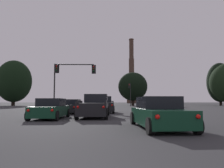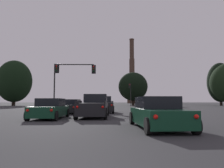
# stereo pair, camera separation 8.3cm
# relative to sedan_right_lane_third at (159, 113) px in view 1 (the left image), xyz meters

# --- Properties ---
(sedan_right_lane_third) EXTENTS (2.19, 4.78, 1.43)m
(sedan_right_lane_third) POSITION_rel_sedan_right_lane_third_xyz_m (0.00, 0.00, 0.00)
(sedan_right_lane_third) COLOR #0F3823
(sedan_right_lane_third) RESTS_ON ground_plane
(pickup_truck_center_lane_second) EXTENTS (2.32, 5.55, 1.82)m
(pickup_truck_center_lane_second) POSITION_rel_sedan_right_lane_third_xyz_m (-3.34, 7.16, 0.14)
(pickup_truck_center_lane_second) COLOR black
(pickup_truck_center_lane_second) RESTS_ON ground_plane
(sedan_left_lane_front) EXTENTS (2.09, 4.74, 1.43)m
(sedan_left_lane_front) POSITION_rel_sedan_right_lane_third_xyz_m (-6.06, 12.51, 0.00)
(sedan_left_lane_front) COLOR black
(sedan_left_lane_front) RESTS_ON ground_plane
(pickup_truck_center_lane_front) EXTENTS (2.34, 5.56, 1.82)m
(pickup_truck_center_lane_front) POSITION_rel_sedan_right_lane_third_xyz_m (-2.83, 14.54, 0.14)
(pickup_truck_center_lane_front) COLOR black
(pickup_truck_center_lane_front) RESTS_ON ground_plane
(sedan_left_lane_second) EXTENTS (2.00, 4.71, 1.43)m
(sedan_left_lane_second) POSITION_rel_sedan_right_lane_third_xyz_m (-6.37, 5.71, 0.00)
(sedan_left_lane_second) COLOR #0F3823
(sedan_left_lane_second) RESTS_ON ground_plane
(traffic_light_overhead_left) EXTENTS (5.93, 0.50, 6.48)m
(traffic_light_overhead_left) POSITION_rel_sedan_right_lane_third_xyz_m (-7.88, 20.39, 4.30)
(traffic_light_overhead_left) COLOR black
(traffic_light_overhead_left) RESTS_ON ground_plane
(traffic_light_far_right) EXTENTS (0.78, 0.50, 6.10)m
(traffic_light_far_right) POSITION_rel_sedan_right_lane_third_xyz_m (3.61, 48.47, 3.33)
(traffic_light_far_right) COLOR black
(traffic_light_far_right) RESTS_ON ground_plane
(smokestack) EXTENTS (6.77, 6.77, 45.02)m
(smokestack) POSITION_rel_sedan_right_lane_third_xyz_m (14.04, 139.83, 17.02)
(smokestack) COLOR #3C2B22
(smokestack) RESTS_ON ground_plane
(treeline_center_left) EXTENTS (10.21, 9.19, 13.36)m
(treeline_center_left) POSITION_rel_sedan_right_lane_third_xyz_m (-30.02, 54.51, 6.51)
(treeline_center_left) COLOR black
(treeline_center_left) RESTS_ON ground_plane
(treeline_right_mid) EXTENTS (8.55, 7.70, 9.78)m
(treeline_right_mid) POSITION_rel_sedan_right_lane_third_xyz_m (4.97, 53.79, 4.94)
(treeline_right_mid) COLOR black
(treeline_right_mid) RESTS_ON ground_plane
(treeline_far_right) EXTENTS (7.54, 6.79, 12.64)m
(treeline_far_right) POSITION_rel_sedan_right_lane_third_xyz_m (30.72, 53.47, 6.16)
(treeline_far_right) COLOR black
(treeline_far_right) RESTS_ON ground_plane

